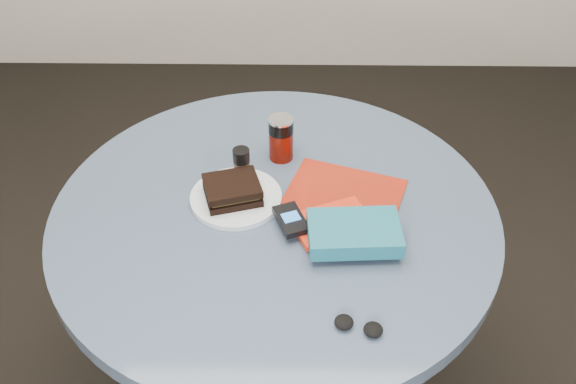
{
  "coord_description": "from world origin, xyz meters",
  "views": [
    {
      "loc": [
        0.04,
        -1.07,
        1.71
      ],
      "look_at": [
        0.03,
        0.0,
        0.8
      ],
      "focal_mm": 40.0,
      "sensor_mm": 36.0,
      "label": 1
    }
  ],
  "objects_px": {
    "red_book": "(332,223)",
    "magazine": "(344,194)",
    "novel": "(354,233)",
    "mp3_player": "(291,220)",
    "plate": "(236,198)",
    "sandwich": "(232,190)",
    "soda_can": "(281,138)",
    "headphones": "(358,326)",
    "pepper_grinder": "(242,165)",
    "table": "(276,259)"
  },
  "relations": [
    {
      "from": "novel",
      "to": "mp3_player",
      "type": "height_order",
      "value": "novel"
    },
    {
      "from": "plate",
      "to": "headphones",
      "type": "height_order",
      "value": "headphones"
    },
    {
      "from": "plate",
      "to": "novel",
      "type": "relative_size",
      "value": 1.09
    },
    {
      "from": "pepper_grinder",
      "to": "red_book",
      "type": "xyz_separation_m",
      "value": [
        0.2,
        -0.15,
        -0.03
      ]
    },
    {
      "from": "sandwich",
      "to": "magazine",
      "type": "height_order",
      "value": "sandwich"
    },
    {
      "from": "headphones",
      "to": "novel",
      "type": "bearing_deg",
      "value": 88.83
    },
    {
      "from": "sandwich",
      "to": "magazine",
      "type": "relative_size",
      "value": 0.56
    },
    {
      "from": "sandwich",
      "to": "red_book",
      "type": "relative_size",
      "value": 0.87
    },
    {
      "from": "plate",
      "to": "soda_can",
      "type": "distance_m",
      "value": 0.2
    },
    {
      "from": "plate",
      "to": "sandwich",
      "type": "height_order",
      "value": "sandwich"
    },
    {
      "from": "red_book",
      "to": "sandwich",
      "type": "bearing_deg",
      "value": 137.47
    },
    {
      "from": "sandwich",
      "to": "magazine",
      "type": "bearing_deg",
      "value": 6.17
    },
    {
      "from": "table",
      "to": "novel",
      "type": "xyz_separation_m",
      "value": [
        0.17,
        -0.11,
        0.2
      ]
    },
    {
      "from": "red_book",
      "to": "mp3_player",
      "type": "height_order",
      "value": "mp3_player"
    },
    {
      "from": "red_book",
      "to": "magazine",
      "type": "bearing_deg",
      "value": 49.96
    },
    {
      "from": "pepper_grinder",
      "to": "headphones",
      "type": "xyz_separation_m",
      "value": [
        0.24,
        -0.43,
        -0.04
      ]
    },
    {
      "from": "novel",
      "to": "plate",
      "type": "bearing_deg",
      "value": 147.9
    },
    {
      "from": "mp3_player",
      "to": "headphones",
      "type": "distance_m",
      "value": 0.3
    },
    {
      "from": "novel",
      "to": "mp3_player",
      "type": "xyz_separation_m",
      "value": [
        -0.13,
        0.05,
        -0.01
      ]
    },
    {
      "from": "sandwich",
      "to": "novel",
      "type": "distance_m",
      "value": 0.3
    },
    {
      "from": "plate",
      "to": "mp3_player",
      "type": "bearing_deg",
      "value": -36.42
    },
    {
      "from": "soda_can",
      "to": "novel",
      "type": "distance_m",
      "value": 0.34
    },
    {
      "from": "headphones",
      "to": "soda_can",
      "type": "bearing_deg",
      "value": 106.36
    },
    {
      "from": "soda_can",
      "to": "red_book",
      "type": "xyz_separation_m",
      "value": [
        0.11,
        -0.25,
        -0.05
      ]
    },
    {
      "from": "mp3_player",
      "to": "magazine",
      "type": "bearing_deg",
      "value": 43.2
    },
    {
      "from": "table",
      "to": "mp3_player",
      "type": "bearing_deg",
      "value": -59.72
    },
    {
      "from": "table",
      "to": "sandwich",
      "type": "bearing_deg",
      "value": 166.06
    },
    {
      "from": "table",
      "to": "headphones",
      "type": "height_order",
      "value": "headphones"
    },
    {
      "from": "red_book",
      "to": "mp3_player",
      "type": "relative_size",
      "value": 1.54
    },
    {
      "from": "sandwich",
      "to": "soda_can",
      "type": "height_order",
      "value": "soda_can"
    },
    {
      "from": "plate",
      "to": "red_book",
      "type": "xyz_separation_m",
      "value": [
        0.21,
        -0.09,
        0.0
      ]
    },
    {
      "from": "sandwich",
      "to": "soda_can",
      "type": "distance_m",
      "value": 0.2
    },
    {
      "from": "mp3_player",
      "to": "plate",
      "type": "bearing_deg",
      "value": 143.58
    },
    {
      "from": "soda_can",
      "to": "headphones",
      "type": "height_order",
      "value": "soda_can"
    },
    {
      "from": "magazine",
      "to": "headphones",
      "type": "bearing_deg",
      "value": -70.29
    },
    {
      "from": "mp3_player",
      "to": "table",
      "type": "bearing_deg",
      "value": 120.28
    },
    {
      "from": "pepper_grinder",
      "to": "mp3_player",
      "type": "relative_size",
      "value": 0.83
    },
    {
      "from": "magazine",
      "to": "red_book",
      "type": "xyz_separation_m",
      "value": [
        -0.03,
        -0.11,
        0.01
      ]
    },
    {
      "from": "sandwich",
      "to": "mp3_player",
      "type": "xyz_separation_m",
      "value": [
        0.13,
        -0.09,
        -0.01
      ]
    },
    {
      "from": "mp3_player",
      "to": "headphones",
      "type": "xyz_separation_m",
      "value": [
        0.13,
        -0.27,
        -0.02
      ]
    },
    {
      "from": "table",
      "to": "soda_can",
      "type": "distance_m",
      "value": 0.29
    },
    {
      "from": "table",
      "to": "mp3_player",
      "type": "relative_size",
      "value": 9.33
    },
    {
      "from": "red_book",
      "to": "headphones",
      "type": "relative_size",
      "value": 1.68
    },
    {
      "from": "soda_can",
      "to": "pepper_grinder",
      "type": "relative_size",
      "value": 1.26
    },
    {
      "from": "table",
      "to": "mp3_player",
      "type": "distance_m",
      "value": 0.2
    },
    {
      "from": "red_book",
      "to": "mp3_player",
      "type": "xyz_separation_m",
      "value": [
        -0.09,
        -0.01,
        0.01
      ]
    },
    {
      "from": "sandwich",
      "to": "headphones",
      "type": "relative_size",
      "value": 1.47
    },
    {
      "from": "sandwich",
      "to": "magazine",
      "type": "distance_m",
      "value": 0.26
    },
    {
      "from": "pepper_grinder",
      "to": "red_book",
      "type": "relative_size",
      "value": 0.54
    },
    {
      "from": "sandwich",
      "to": "novel",
      "type": "bearing_deg",
      "value": -27.39
    }
  ]
}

